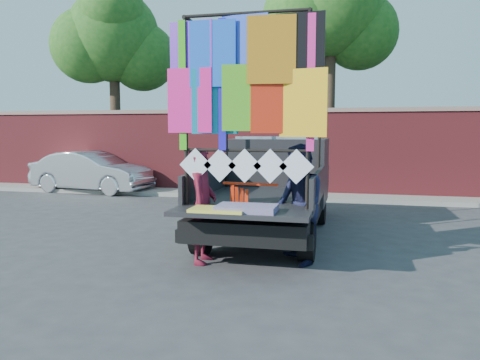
% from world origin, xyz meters
% --- Properties ---
extents(ground, '(90.00, 90.00, 0.00)m').
position_xyz_m(ground, '(0.00, 0.00, 0.00)').
color(ground, '#38383A').
rests_on(ground, ground).
extents(brick_wall, '(30.00, 0.45, 2.61)m').
position_xyz_m(brick_wall, '(0.00, 7.00, 1.33)').
color(brick_wall, maroon).
rests_on(brick_wall, ground).
extents(curb, '(30.00, 1.20, 0.12)m').
position_xyz_m(curb, '(0.00, 6.30, 0.06)').
color(curb, gray).
rests_on(curb, ground).
extents(tree_left, '(4.20, 3.30, 7.05)m').
position_xyz_m(tree_left, '(-6.48, 8.12, 5.12)').
color(tree_left, '#38281C').
rests_on(tree_left, ground).
extents(tree_mid, '(4.20, 3.30, 7.73)m').
position_xyz_m(tree_mid, '(1.02, 8.12, 5.70)').
color(tree_mid, '#38281C').
rests_on(tree_mid, ground).
extents(pickup_truck, '(2.27, 5.70, 3.59)m').
position_xyz_m(pickup_truck, '(0.28, 2.06, 0.91)').
color(pickup_truck, black).
rests_on(pickup_truck, ground).
extents(sedan, '(4.06, 1.83, 1.29)m').
position_xyz_m(sedan, '(-6.29, 6.16, 0.65)').
color(sedan, silver).
rests_on(sedan, ground).
extents(woman, '(0.45, 0.65, 1.71)m').
position_xyz_m(woman, '(-0.40, -0.60, 0.86)').
color(woman, maroon).
rests_on(woman, ground).
extents(man, '(0.98, 1.07, 1.78)m').
position_xyz_m(man, '(1.00, -0.35, 0.89)').
color(man, '#151735').
rests_on(man, ground).
extents(streamer_bundle, '(0.84, 0.11, 0.59)m').
position_xyz_m(streamer_bundle, '(0.21, -0.49, 1.02)').
color(streamer_bundle, red).
rests_on(streamer_bundle, ground).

